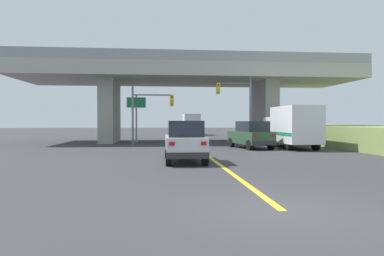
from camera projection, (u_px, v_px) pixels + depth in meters
name	position (u px, v px, depth m)	size (l,w,h in m)	color
ground	(188.00, 142.00, 33.21)	(160.00, 160.00, 0.00)	#353538
overpass_bridge	(188.00, 82.00, 33.10)	(32.17, 9.43, 8.11)	#A8A59E
lane_divider_stripe	(209.00, 156.00, 19.00)	(0.20, 23.35, 0.01)	yellow
suv_lead	(185.00, 141.00, 16.47)	(1.91, 4.27, 2.02)	silver
suv_crossing	(251.00, 135.00, 24.80)	(2.71, 4.58, 2.02)	#2D4C33
box_truck	(292.00, 127.00, 24.94)	(2.33, 6.42, 3.10)	silver
traffic_signal_nearside	(239.00, 101.00, 29.28)	(3.13, 0.36, 6.04)	slate
traffic_signal_farside	(148.00, 108.00, 29.01)	(3.64, 0.36, 5.08)	slate
highway_sign	(136.00, 108.00, 30.07)	(1.73, 0.17, 4.35)	slate
semi_truck_distant	(191.00, 124.00, 50.69)	(2.33, 7.33, 3.12)	navy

